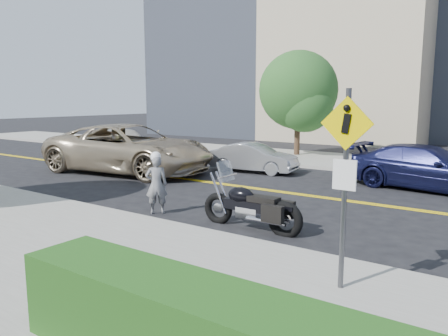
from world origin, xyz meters
TOP-DOWN VIEW (x-y plane):
  - ground_plane at (0.00, 0.00)m, footprint 120.00×120.00m
  - sidewalk_near at (0.00, -7.50)m, footprint 60.00×5.00m
  - sidewalk_far at (0.00, 7.50)m, footprint 60.00×5.00m
  - pedestrian_sign at (4.20, -6.31)m, footprint 0.78×0.08m
  - motorcyclist at (-1.51, -4.30)m, footprint 0.67×0.66m
  - motorcycle at (1.24, -4.06)m, footprint 2.53×0.77m
  - suv at (-7.00, -0.13)m, footprint 7.51×4.17m
  - parked_car_white at (-10.92, 3.08)m, footprint 4.89×2.70m
  - parked_car_silver at (-2.87, 2.88)m, footprint 3.77×1.70m
  - parked_car_blue at (3.70, 3.17)m, footprint 5.25×2.56m
  - tree_far_a at (-3.39, 8.11)m, footprint 3.98×3.98m

SIDE VIEW (x-z plane):
  - ground_plane at x=0.00m, z-range 0.00..0.00m
  - sidewalk_near at x=0.00m, z-range 0.00..0.15m
  - sidewalk_far at x=0.00m, z-range 0.00..0.15m
  - parked_car_silver at x=-2.87m, z-range 0.00..1.20m
  - parked_car_blue at x=3.70m, z-range 0.00..1.47m
  - motorcycle at x=1.24m, z-range 0.00..1.54m
  - parked_car_white at x=-10.92m, z-range 0.00..1.57m
  - motorcyclist at x=-1.51m, z-range 0.00..1.65m
  - suv at x=-7.00m, z-range 0.00..1.99m
  - pedestrian_sign at x=4.20m, z-range 0.46..3.46m
  - tree_far_a at x=-3.39m, z-range 0.72..6.15m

